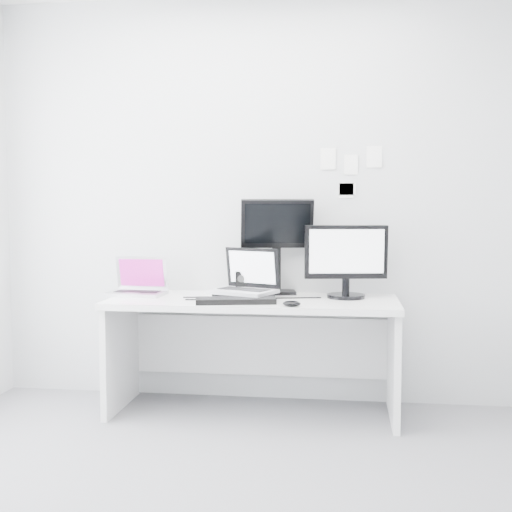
# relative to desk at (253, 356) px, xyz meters

# --- Properties ---
(ground) EXTENTS (3.60, 3.60, 0.00)m
(ground) POSITION_rel_desk_xyz_m (0.00, -1.25, -0.36)
(ground) COLOR slate
(ground) RESTS_ON ground
(back_wall) EXTENTS (3.60, 0.00, 3.60)m
(back_wall) POSITION_rel_desk_xyz_m (0.00, 0.35, 0.99)
(back_wall) COLOR #B9BCBE
(back_wall) RESTS_ON ground
(desk) EXTENTS (1.80, 0.70, 0.73)m
(desk) POSITION_rel_desk_xyz_m (0.00, 0.00, 0.00)
(desk) COLOR white
(desk) RESTS_ON ground
(macbook) EXTENTS (0.36, 0.28, 0.26)m
(macbook) POSITION_rel_desk_xyz_m (-0.77, 0.06, 0.50)
(macbook) COLOR #B7B6BB
(macbook) RESTS_ON desk
(speaker) EXTENTS (0.10, 0.10, 0.15)m
(speaker) POSITION_rel_desk_xyz_m (-0.10, 0.19, 0.44)
(speaker) COLOR black
(speaker) RESTS_ON desk
(dell_laptop) EXTENTS (0.47, 0.43, 0.32)m
(dell_laptop) POSITION_rel_desk_xyz_m (-0.07, 0.01, 0.53)
(dell_laptop) COLOR #AAABB0
(dell_laptop) RESTS_ON desk
(rear_monitor) EXTENTS (0.50, 0.26, 0.64)m
(rear_monitor) POSITION_rel_desk_xyz_m (0.12, 0.25, 0.69)
(rear_monitor) COLOR black
(rear_monitor) RESTS_ON desk
(samsung_monitor) EXTENTS (0.55, 0.32, 0.48)m
(samsung_monitor) POSITION_rel_desk_xyz_m (0.58, 0.11, 0.60)
(samsung_monitor) COLOR black
(samsung_monitor) RESTS_ON desk
(keyboard) EXTENTS (0.50, 0.27, 0.03)m
(keyboard) POSITION_rel_desk_xyz_m (-0.08, -0.20, 0.38)
(keyboard) COLOR black
(keyboard) RESTS_ON desk
(mouse) EXTENTS (0.11, 0.07, 0.03)m
(mouse) POSITION_rel_desk_xyz_m (0.27, -0.29, 0.38)
(mouse) COLOR black
(mouse) RESTS_ON desk
(wall_note_0) EXTENTS (0.10, 0.00, 0.14)m
(wall_note_0) POSITION_rel_desk_xyz_m (0.45, 0.34, 1.26)
(wall_note_0) COLOR white
(wall_note_0) RESTS_ON back_wall
(wall_note_1) EXTENTS (0.09, 0.00, 0.13)m
(wall_note_1) POSITION_rel_desk_xyz_m (0.60, 0.34, 1.22)
(wall_note_1) COLOR white
(wall_note_1) RESTS_ON back_wall
(wall_note_2) EXTENTS (0.10, 0.00, 0.14)m
(wall_note_2) POSITION_rel_desk_xyz_m (0.75, 0.34, 1.26)
(wall_note_2) COLOR white
(wall_note_2) RESTS_ON back_wall
(wall_note_3) EXTENTS (0.11, 0.00, 0.08)m
(wall_note_3) POSITION_rel_desk_xyz_m (0.58, 0.34, 1.05)
(wall_note_3) COLOR white
(wall_note_3) RESTS_ON back_wall
(wall_note_4) EXTENTS (0.10, 0.00, 0.11)m
(wall_note_4) POSITION_rel_desk_xyz_m (0.57, 0.34, 1.05)
(wall_note_4) COLOR white
(wall_note_4) RESTS_ON back_wall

